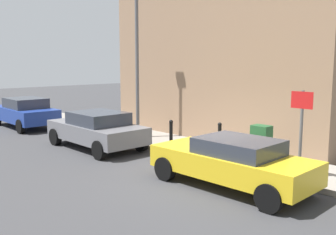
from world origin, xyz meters
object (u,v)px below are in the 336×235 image
car_grey (97,129)px  bollard_far_kerb (171,134)px  utility_cabinet (261,146)px  lamppost (137,58)px  car_blue (25,112)px  bollard_near_cabinet (220,137)px  street_sign (301,121)px  car_yellow (232,161)px

car_grey → bollard_far_kerb: bearing=-149.7°
utility_cabinet → lamppost: (-0.09, 5.70, 2.62)m
car_blue → utility_cabinet: 12.14m
bollard_near_cabinet → street_sign: bearing=-101.0°
car_grey → car_blue: size_ratio=1.00×
car_blue → bollard_far_kerb: (1.37, -8.78, -0.05)m
utility_cabinet → street_sign: size_ratio=0.50×
car_blue → bollard_near_cabinet: size_ratio=4.03×
bollard_near_cabinet → bollard_far_kerb: same height
bollard_near_cabinet → car_blue: bearing=101.7°
lamppost → car_yellow: bearing=-107.9°
utility_cabinet → street_sign: (-0.51, -1.50, 0.98)m
car_grey → utility_cabinet: size_ratio=3.65×
lamppost → bollard_far_kerb: bearing=-102.8°
car_yellow → car_grey: 6.18m
utility_cabinet → street_sign: 1.86m
utility_cabinet → bollard_far_kerb: size_ratio=1.11×
utility_cabinet → bollard_far_kerb: utility_cabinet is taller
car_grey → bollard_near_cabinet: bearing=-150.9°
lamppost → street_sign: bearing=-93.4°
car_yellow → utility_cabinet: utility_cabinet is taller
car_grey → lamppost: size_ratio=0.73×
car_grey → street_sign: size_ratio=1.82×
lamppost → car_blue: bearing=107.2°
bollard_near_cabinet → street_sign: 3.36m
bollard_near_cabinet → lamppost: lamppost is taller
car_grey → lamppost: 3.25m
car_grey → utility_cabinet: (2.07, -5.66, -0.04)m
car_blue → utility_cabinet: size_ratio=3.64×
utility_cabinet → car_yellow: bearing=-166.3°
car_yellow → lamppost: size_ratio=0.75×
car_yellow → car_blue: size_ratio=1.02×
bollard_near_cabinet → car_grey: bearing=118.4°
street_sign → car_grey: bearing=102.2°
car_blue → utility_cabinet: car_blue is taller
car_blue → street_sign: street_sign is taller
street_sign → lamppost: 7.40m
car_yellow → car_blue: bearing=-1.1°
car_blue → bollard_far_kerb: size_ratio=4.03×
car_yellow → utility_cabinet: 2.16m
car_blue → bollard_near_cabinet: 10.53m
utility_cabinet → bollard_far_kerb: (-0.66, 3.18, 0.02)m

